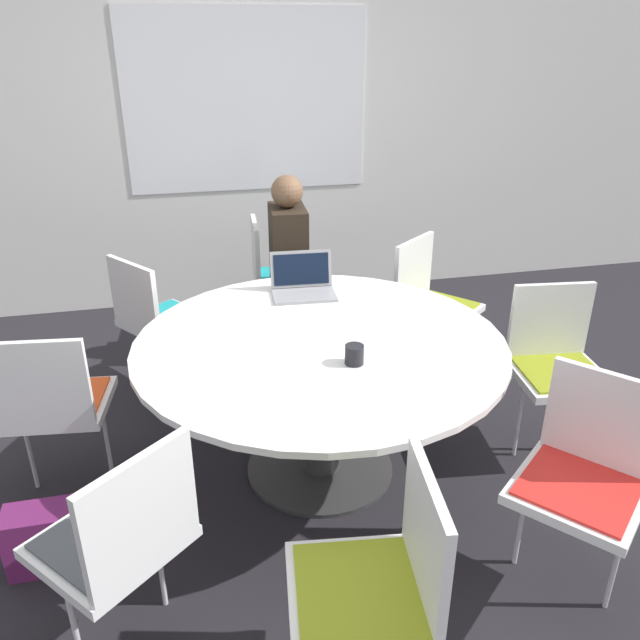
# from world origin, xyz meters

# --- Properties ---
(ground_plane) EXTENTS (16.00, 16.00, 0.00)m
(ground_plane) POSITION_xyz_m (0.00, 0.00, 0.00)
(ground_plane) COLOR black
(wall_back) EXTENTS (8.00, 0.07, 2.70)m
(wall_back) POSITION_xyz_m (0.00, 2.41, 1.35)
(wall_back) COLOR silver
(wall_back) RESTS_ON ground_plane
(conference_table) EXTENTS (1.71, 1.71, 0.73)m
(conference_table) POSITION_xyz_m (0.00, 0.00, 0.58)
(conference_table) COLOR #333333
(conference_table) RESTS_ON ground_plane
(chair_0) EXTENTS (0.45, 0.47, 0.88)m
(chair_0) POSITION_xyz_m (0.04, 1.50, 0.53)
(chair_0) COLOR white
(chair_0) RESTS_ON ground_plane
(chair_1) EXTENTS (0.60, 0.60, 0.88)m
(chair_1) POSITION_xyz_m (-0.76, 0.93, 0.53)
(chair_1) COLOR white
(chair_1) RESTS_ON ground_plane
(chair_2) EXTENTS (0.49, 0.47, 0.88)m
(chair_2) POSITION_xyz_m (-1.20, 0.08, 0.53)
(chair_2) COLOR white
(chair_2) RESTS_ON ground_plane
(chair_3) EXTENTS (0.61, 0.61, 0.88)m
(chair_3) POSITION_xyz_m (-0.86, -0.84, 0.53)
(chair_3) COLOR white
(chair_3) RESTS_ON ground_plane
(chair_4) EXTENTS (0.48, 0.49, 0.88)m
(chair_4) POSITION_xyz_m (-0.09, -1.20, 0.53)
(chair_4) COLOR white
(chair_4) RESTS_ON ground_plane
(chair_5) EXTENTS (0.60, 0.61, 0.88)m
(chair_5) POSITION_xyz_m (0.81, -0.89, 0.53)
(chair_5) COLOR white
(chair_5) RESTS_ON ground_plane
(chair_6) EXTENTS (0.49, 0.47, 0.88)m
(chair_6) POSITION_xyz_m (1.20, -0.08, 0.53)
(chair_6) COLOR white
(chair_6) RESTS_ON ground_plane
(chair_7) EXTENTS (0.61, 0.60, 0.88)m
(chair_7) POSITION_xyz_m (0.89, 0.81, 0.53)
(chair_7) COLOR white
(chair_7) RESTS_ON ground_plane
(person_0) EXTENTS (0.28, 0.37, 1.23)m
(person_0) POSITION_xyz_m (0.10, 1.26, 0.72)
(person_0) COLOR #2D2319
(person_0) RESTS_ON ground_plane
(laptop) EXTENTS (0.35, 0.27, 0.21)m
(laptop) POSITION_xyz_m (0.04, 0.58, 0.78)
(laptop) COLOR #99999E
(laptop) RESTS_ON conference_table
(coffee_cup) EXTENTS (0.08, 0.08, 0.08)m
(coffee_cup) POSITION_xyz_m (0.09, -0.25, 0.77)
(coffee_cup) COLOR black
(coffee_cup) RESTS_ON conference_table
(handbag) EXTENTS (0.36, 0.16, 0.28)m
(handbag) POSITION_xyz_m (-1.20, -0.36, 0.14)
(handbag) COLOR #661E56
(handbag) RESTS_ON ground_plane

